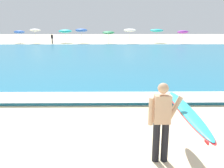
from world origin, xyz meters
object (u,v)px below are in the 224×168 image
object	(u,v)px
surfer_with_board	(175,116)
beach_umbrella_0	(19,32)
beach_umbrella_2	(65,31)
beach_umbrella_1	(35,30)
beach_umbrella_3	(81,30)
beachgoer_near_row_left	(52,38)
beach_umbrella_4	(108,33)
beach_umbrella_6	(157,30)
beach_umbrella_5	(130,30)
beach_umbrella_7	(183,32)

from	to	relation	value
surfer_with_board	beach_umbrella_0	world-z (taller)	beach_umbrella_0
surfer_with_board	beach_umbrella_2	xyz separation A→B (m)	(-8.85, 37.07, 0.91)
beach_umbrella_1	beach_umbrella_3	world-z (taller)	beach_umbrella_3
beach_umbrella_2	beachgoer_near_row_left	world-z (taller)	beach_umbrella_2
surfer_with_board	beachgoer_near_row_left	size ratio (longest dim) A/B	1.70
surfer_with_board	beach_umbrella_4	distance (m)	34.95
beach_umbrella_6	beachgoer_near_row_left	distance (m)	17.61
beach_umbrella_5	beachgoer_near_row_left	distance (m)	12.79
beach_umbrella_1	beachgoer_near_row_left	distance (m)	3.24
beach_umbrella_1	beach_umbrella_6	size ratio (longest dim) A/B	1.02
beach_umbrella_4	beach_umbrella_7	bearing A→B (deg)	-0.37
beach_umbrella_0	beach_umbrella_5	bearing A→B (deg)	-2.30
beach_umbrella_6	beach_umbrella_7	bearing A→B (deg)	-28.53
beach_umbrella_2	beach_umbrella_4	xyz separation A→B (m)	(7.39, -2.15, -0.18)
beach_umbrella_6	beach_umbrella_4	bearing A→B (deg)	-166.23
beach_umbrella_3	beach_umbrella_4	xyz separation A→B (m)	(4.48, -0.71, -0.35)
beach_umbrella_4	beachgoer_near_row_left	size ratio (longest dim) A/B	1.30
beach_umbrella_0	beach_umbrella_7	world-z (taller)	beach_umbrella_7
surfer_with_board	beach_umbrella_6	bearing A→B (deg)	79.60
beach_umbrella_4	beach_umbrella_2	bearing A→B (deg)	163.76
surfer_with_board	beach_umbrella_3	xyz separation A→B (m)	(-5.93, 35.63, 1.08)
beach_umbrella_2	beachgoer_near_row_left	size ratio (longest dim) A/B	1.44
beach_umbrella_1	beach_umbrella_3	size ratio (longest dim) A/B	0.99
beach_umbrella_0	beach_umbrella_6	size ratio (longest dim) A/B	0.91
beach_umbrella_6	beachgoer_near_row_left	bearing A→B (deg)	-174.08
beach_umbrella_0	beach_umbrella_7	distance (m)	26.91
surfer_with_board	beach_umbrella_5	distance (m)	35.29
beach_umbrella_2	beach_umbrella_6	distance (m)	15.63
beach_umbrella_2	beach_umbrella_6	xyz separation A→B (m)	(15.63, -0.14, 0.12)
beach_umbrella_2	beach_umbrella_7	world-z (taller)	beach_umbrella_2
beach_umbrella_5	beach_umbrella_1	bearing A→B (deg)	177.88
beach_umbrella_0	beachgoer_near_row_left	distance (m)	5.70
beach_umbrella_7	beachgoer_near_row_left	size ratio (longest dim) A/B	1.38
beach_umbrella_2	beach_umbrella_5	xyz separation A→B (m)	(10.87, -1.86, 0.20)
beach_umbrella_0	beach_umbrella_3	world-z (taller)	beach_umbrella_3
beach_umbrella_3	beachgoer_near_row_left	world-z (taller)	beach_umbrella_3
beach_umbrella_0	beach_umbrella_1	distance (m)	2.68
beach_umbrella_1	beach_umbrella_7	bearing A→B (deg)	-2.25
beach_umbrella_0	beach_umbrella_5	distance (m)	18.29
beach_umbrella_2	beach_umbrella_3	bearing A→B (deg)	-26.30
beach_umbrella_2	beach_umbrella_4	distance (m)	7.70
beach_umbrella_1	beach_umbrella_5	world-z (taller)	beach_umbrella_5
surfer_with_board	beach_umbrella_7	size ratio (longest dim) A/B	1.23
beach_umbrella_0	beach_umbrella_2	distance (m)	7.49
beach_umbrella_5	beach_umbrella_2	bearing A→B (deg)	170.30
beach_umbrella_3	beachgoer_near_row_left	distance (m)	4.96
surfer_with_board	beach_umbrella_0	xyz separation A→B (m)	(-16.25, 35.94, 0.80)
beach_umbrella_7	beach_umbrella_1	bearing A→B (deg)	177.75
beach_umbrella_3	beach_umbrella_4	world-z (taller)	beach_umbrella_3
beach_umbrella_4	beach_umbrella_0	bearing A→B (deg)	176.03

